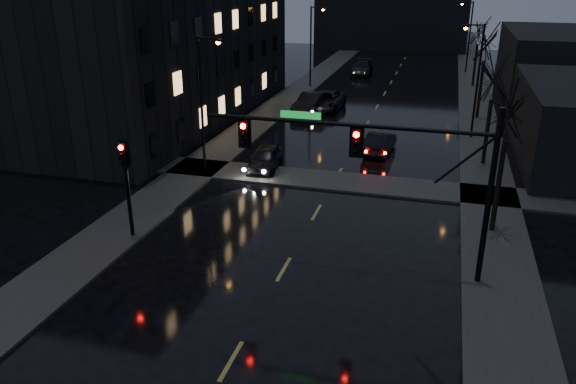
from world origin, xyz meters
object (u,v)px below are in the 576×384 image
Objects in this scene: oncoming_car_b at (311,103)px; lead_car at (380,143)px; oncoming_car_c at (326,101)px; oncoming_car_d at (362,68)px; oncoming_car_a at (265,158)px.

oncoming_car_b is 11.84m from lead_car.
lead_car is at bearing -59.28° from oncoming_car_c.
oncoming_car_c is at bearing -93.38° from oncoming_car_d.
oncoming_car_c is (0.96, 1.52, -0.07)m from oncoming_car_b.
lead_car is (5.59, -29.08, -0.07)m from oncoming_car_d.
oncoming_car_c is (0.30, 16.29, 0.08)m from oncoming_car_a.
oncoming_car_b is at bearing 87.92° from oncoming_car_a.
oncoming_car_d is at bearing 90.99° from oncoming_car_c.
oncoming_car_b is 0.92× the size of oncoming_car_c.
oncoming_car_d is (0.41, 17.99, -0.01)m from oncoming_car_c.
oncoming_car_a is 0.77× the size of oncoming_car_d.
lead_car is at bearing -46.63° from oncoming_car_b.
oncoming_car_d is at bearing 84.18° from oncoming_car_a.
oncoming_car_b reaches higher than oncoming_car_c.
oncoming_car_b is 1.22× the size of lead_car.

